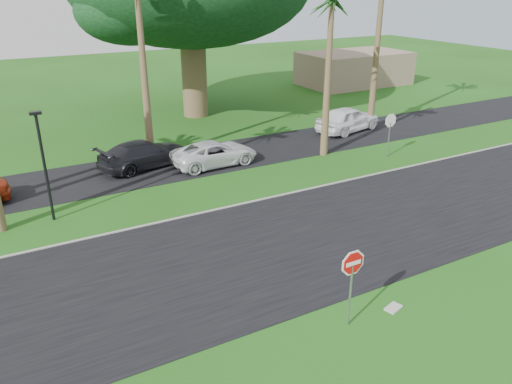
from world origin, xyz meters
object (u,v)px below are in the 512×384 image
object	(u,v)px
car_minivan	(215,154)
car_dark	(144,154)
car_pickup	(348,119)
stop_sign_far	(390,126)
stop_sign_near	(352,273)

from	to	relation	value
car_minivan	car_dark	bearing A→B (deg)	64.52
car_pickup	car_minivan	bearing A→B (deg)	86.75
stop_sign_far	car_minivan	xyz separation A→B (m)	(-9.24, 3.40, -1.12)
car_minivan	stop_sign_near	bearing A→B (deg)	169.03
car_dark	car_minivan	distance (m)	3.78
stop_sign_near	stop_sign_far	world-z (taller)	same
car_dark	car_pickup	world-z (taller)	car_pickup
stop_sign_far	car_pickup	xyz separation A→B (m)	(1.21, 5.18, -0.95)
stop_sign_near	stop_sign_far	size ratio (longest dim) A/B	1.00
stop_sign_near	car_dark	bearing A→B (deg)	94.34
stop_sign_near	car_pickup	distance (m)	20.60
stop_sign_far	car_dark	bearing A→B (deg)	-21.10
stop_sign_far	car_dark	xyz separation A→B (m)	(-12.71, 4.90, -1.05)
car_minivan	car_pickup	size ratio (longest dim) A/B	0.96
stop_sign_near	car_minivan	bearing A→B (deg)	81.08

